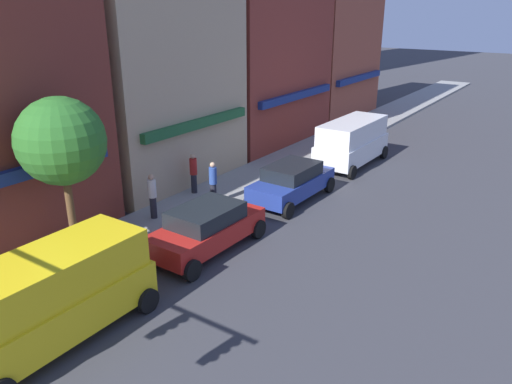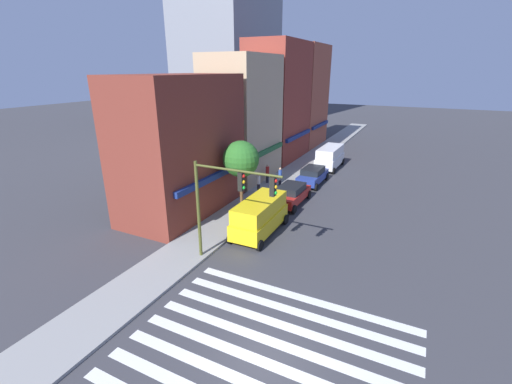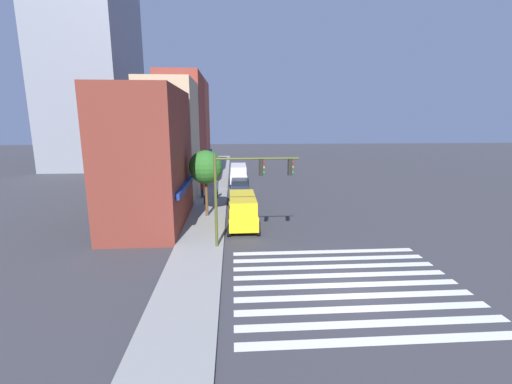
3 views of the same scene
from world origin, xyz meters
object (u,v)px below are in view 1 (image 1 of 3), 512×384
object	(u,v)px
van_yellow	(53,294)
pedestrian_blue_shirt	(213,182)
sedan_blue	(292,181)
street_tree	(61,142)
van_white	(352,141)
pedestrian_red_jacket	(194,173)
pedestrian_white_shirt	(152,195)
sedan_red	(206,228)

from	to	relation	value
van_yellow	pedestrian_blue_shirt	bearing A→B (deg)	13.70
sedan_blue	street_tree	world-z (taller)	street_tree
van_white	pedestrian_red_jacket	distance (m)	8.90
van_white	pedestrian_white_shirt	xyz separation A→B (m)	(-11.02, 3.24, -0.21)
pedestrian_white_shirt	pedestrian_red_jacket	size ratio (longest dim) A/B	1.00
pedestrian_white_shirt	pedestrian_blue_shirt	distance (m)	2.66
van_white	pedestrian_red_jacket	xyz separation A→B (m)	(-8.06, 3.76, -0.21)
sedan_blue	van_white	xyz separation A→B (m)	(6.08, -0.00, 0.44)
sedan_red	pedestrian_white_shirt	distance (m)	3.32
van_yellow	pedestrian_red_jacket	distance (m)	10.21
van_white	pedestrian_blue_shirt	xyz separation A→B (m)	(-8.54, 2.29, -0.21)
van_white	pedestrian_white_shirt	bearing A→B (deg)	164.17
van_white	pedestrian_blue_shirt	world-z (taller)	van_white
pedestrian_blue_shirt	street_tree	xyz separation A→B (m)	(-6.33, 0.51, 3.01)
sedan_blue	pedestrian_white_shirt	size ratio (longest dim) A/B	2.50
pedestrian_white_shirt	street_tree	size ratio (longest dim) A/B	0.34
pedestrian_red_jacket	sedan_blue	bearing A→B (deg)	45.14
sedan_blue	pedestrian_red_jacket	size ratio (longest dim) A/B	2.50
pedestrian_red_jacket	street_tree	bearing A→B (deg)	-64.62
van_yellow	street_tree	bearing A→B (deg)	45.68
sedan_blue	pedestrian_white_shirt	world-z (taller)	pedestrian_white_shirt
sedan_blue	van_white	distance (m)	6.10
pedestrian_white_shirt	pedestrian_red_jacket	bearing A→B (deg)	120.82
van_yellow	pedestrian_white_shirt	world-z (taller)	van_yellow
van_white	pedestrian_red_jacket	bearing A→B (deg)	155.54
pedestrian_white_shirt	sedan_blue	bearing A→B (deg)	77.60
sedan_blue	van_white	bearing A→B (deg)	0.78
van_white	pedestrian_blue_shirt	bearing A→B (deg)	165.53
van_white	pedestrian_white_shirt	world-z (taller)	van_white
sedan_blue	pedestrian_blue_shirt	world-z (taller)	pedestrian_blue_shirt
van_white	pedestrian_red_jacket	world-z (taller)	van_white
sedan_blue	pedestrian_red_jacket	distance (m)	4.26
van_white	pedestrian_blue_shirt	size ratio (longest dim) A/B	2.84
street_tree	pedestrian_blue_shirt	bearing A→B (deg)	-4.60
sedan_blue	pedestrian_red_jacket	world-z (taller)	pedestrian_red_jacket
van_yellow	pedestrian_blue_shirt	size ratio (longest dim) A/B	2.84
pedestrian_blue_shirt	van_yellow	bearing A→B (deg)	144.78
pedestrian_blue_shirt	street_tree	distance (m)	7.03
pedestrian_white_shirt	pedestrian_blue_shirt	xyz separation A→B (m)	(2.48, -0.95, 0.00)
pedestrian_red_jacket	street_tree	xyz separation A→B (m)	(-6.81, -0.96, 3.01)
van_white	street_tree	bearing A→B (deg)	169.88
pedestrian_blue_shirt	pedestrian_red_jacket	world-z (taller)	same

